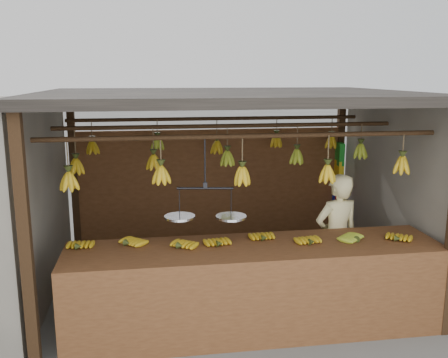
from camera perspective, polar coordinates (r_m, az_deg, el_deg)
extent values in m
plane|color=#5B5B57|center=(6.40, 0.42, -12.02)|extent=(80.00, 80.00, 0.00)
cube|color=black|center=(4.64, -21.72, -7.12)|extent=(0.10, 0.10, 2.30)
cube|color=black|center=(7.50, -16.74, 0.27)|extent=(0.10, 0.10, 2.30)
cube|color=black|center=(7.98, 13.00, 1.15)|extent=(0.10, 0.10, 2.30)
cube|color=black|center=(5.86, 0.45, 9.50)|extent=(4.30, 3.30, 0.10)
cylinder|color=black|center=(4.90, 2.31, 4.92)|extent=(4.00, 0.05, 0.05)
cylinder|color=black|center=(5.88, 0.45, 6.09)|extent=(4.00, 0.05, 0.05)
cylinder|color=black|center=(6.87, -0.89, 6.92)|extent=(4.00, 0.05, 0.05)
cube|color=brown|center=(7.53, -1.38, -1.12)|extent=(4.00, 0.06, 1.80)
cube|color=brown|center=(5.09, 3.57, -8.03)|extent=(3.80, 0.85, 0.08)
cube|color=brown|center=(4.88, 4.59, -14.24)|extent=(3.80, 0.04, 0.90)
cube|color=black|center=(4.89, -17.40, -15.23)|extent=(0.07, 0.07, 0.82)
cube|color=black|center=(5.60, 23.14, -12.08)|extent=(0.07, 0.07, 0.82)
cube|color=black|center=(5.56, -16.27, -11.77)|extent=(0.07, 0.07, 0.82)
cube|color=black|center=(6.19, 19.50, -9.49)|extent=(0.07, 0.07, 0.82)
ellipsoid|color=#C39714|center=(5.14, -16.28, -7.51)|extent=(0.20, 0.25, 0.06)
ellipsoid|color=#C39714|center=(5.12, -11.00, -7.30)|extent=(0.30, 0.30, 0.06)
ellipsoid|color=#C39714|center=(4.97, -5.06, -7.72)|extent=(0.29, 0.30, 0.06)
ellipsoid|color=#C39714|center=(5.01, -0.50, -7.50)|extent=(0.21, 0.26, 0.06)
ellipsoid|color=#C39714|center=(5.20, 4.64, -6.82)|extent=(0.20, 0.25, 0.06)
ellipsoid|color=#C39714|center=(5.14, 10.00, -7.17)|extent=(0.21, 0.26, 0.06)
ellipsoid|color=#92A523|center=(5.34, 15.08, -6.68)|extent=(0.29, 0.30, 0.06)
ellipsoid|color=#C39714|center=(5.46, 19.23, -6.54)|extent=(0.29, 0.30, 0.06)
ellipsoid|color=#C39714|center=(4.96, -17.28, -0.24)|extent=(0.16, 0.16, 0.28)
ellipsoid|color=#C39714|center=(4.87, -7.18, 0.47)|extent=(0.16, 0.16, 0.28)
ellipsoid|color=#C39714|center=(4.96, 2.09, 0.33)|extent=(0.16, 0.16, 0.28)
ellipsoid|color=#C39714|center=(5.16, 11.72, 0.58)|extent=(0.16, 0.16, 0.28)
ellipsoid|color=#C39714|center=(5.51, 19.65, 1.49)|extent=(0.16, 0.16, 0.28)
ellipsoid|color=#C39714|center=(5.91, -16.52, 1.37)|extent=(0.16, 0.16, 0.28)
ellipsoid|color=#C39714|center=(5.85, -8.02, 1.93)|extent=(0.16, 0.16, 0.28)
ellipsoid|color=#92A523|center=(5.98, 0.38, 2.37)|extent=(0.16, 0.16, 0.28)
ellipsoid|color=#92A523|center=(6.18, 8.31, 2.53)|extent=(0.16, 0.16, 0.28)
ellipsoid|color=#92A523|center=(6.37, 15.32, 3.09)|extent=(0.16, 0.16, 0.28)
ellipsoid|color=#C39714|center=(6.87, -14.79, 3.52)|extent=(0.16, 0.16, 0.28)
ellipsoid|color=#92A523|center=(6.82, -7.59, 4.04)|extent=(0.16, 0.16, 0.28)
ellipsoid|color=#C39714|center=(6.91, -0.82, 3.64)|extent=(0.16, 0.16, 0.28)
ellipsoid|color=#C39714|center=(7.11, 6.00, 4.35)|extent=(0.16, 0.16, 0.28)
ellipsoid|color=#C39714|center=(7.33, 12.15, 4.16)|extent=(0.16, 0.16, 0.28)
cylinder|color=black|center=(4.88, -2.19, 1.86)|extent=(0.02, 0.02, 0.51)
cylinder|color=black|center=(4.93, -2.17, -1.06)|extent=(0.56, 0.11, 0.02)
cylinder|color=silver|center=(5.03, -5.08, -4.40)|extent=(0.30, 0.30, 0.02)
cylinder|color=silver|center=(5.01, 0.81, -4.41)|extent=(0.30, 0.30, 0.02)
imported|color=beige|center=(5.89, 12.72, -6.64)|extent=(0.61, 0.46, 1.51)
cube|color=#199926|center=(7.78, 13.09, 2.82)|extent=(0.08, 0.26, 0.34)
cube|color=yellow|center=(7.82, 12.99, 0.85)|extent=(0.08, 0.26, 0.34)
cube|color=red|center=(7.89, 12.88, -1.60)|extent=(0.08, 0.26, 0.34)
cube|color=#1426BF|center=(7.94, 12.81, -2.96)|extent=(0.08, 0.26, 0.34)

